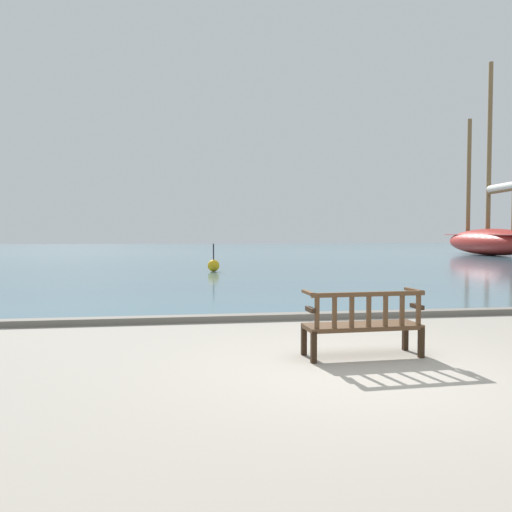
# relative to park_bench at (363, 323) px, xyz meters

# --- Properties ---
(ground_plane) EXTENTS (160.00, 160.00, 0.00)m
(ground_plane) POSITION_rel_park_bench_xyz_m (-0.19, -0.71, -0.47)
(ground_plane) COLOR gray
(harbor_water) EXTENTS (100.00, 80.00, 0.08)m
(harbor_water) POSITION_rel_park_bench_xyz_m (-0.19, 43.29, -0.43)
(harbor_water) COLOR slate
(harbor_water) RESTS_ON ground
(quay_edge_kerb) EXTENTS (40.00, 0.30, 0.12)m
(quay_edge_kerb) POSITION_rel_park_bench_xyz_m (-0.19, 3.14, -0.41)
(quay_edge_kerb) COLOR slate
(quay_edge_kerb) RESTS_ON ground
(park_bench) EXTENTS (1.62, 0.59, 0.92)m
(park_bench) POSITION_rel_park_bench_xyz_m (0.00, 0.00, 0.00)
(park_bench) COLOR black
(park_bench) RESTS_ON ground
(sailboat_outer_starboard) EXTENTS (4.38, 11.92, 15.10)m
(sailboat_outer_starboard) POSITION_rel_park_bench_xyz_m (21.56, 29.60, 1.00)
(sailboat_outer_starboard) COLOR maroon
(sailboat_outer_starboard) RESTS_ON harbor_water
(channel_buoy) EXTENTS (0.52, 0.52, 1.22)m
(channel_buoy) POSITION_rel_park_bench_xyz_m (-1.08, 15.22, -0.12)
(channel_buoy) COLOR gold
(channel_buoy) RESTS_ON harbor_water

